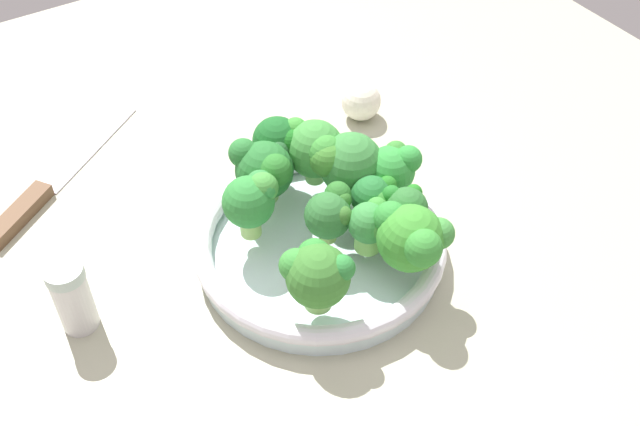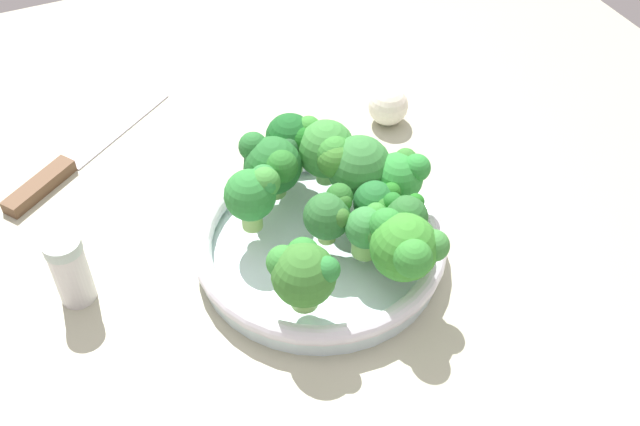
# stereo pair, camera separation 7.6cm
# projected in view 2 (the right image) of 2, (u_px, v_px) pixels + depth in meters

# --- Properties ---
(ground_plane) EXTENTS (1.30, 1.30, 0.03)m
(ground_plane) POSITION_uv_depth(u_px,v_px,m) (291.00, 274.00, 0.81)
(ground_plane) COLOR #AEAF94
(bowl) EXTENTS (0.26, 0.26, 0.04)m
(bowl) POSITION_uv_depth(u_px,v_px,m) (320.00, 245.00, 0.79)
(bowl) COLOR white
(bowl) RESTS_ON ground_plane
(broccoli_floret_0) EXTENTS (0.06, 0.07, 0.07)m
(broccoli_floret_0) POSITION_uv_depth(u_px,v_px,m) (272.00, 165.00, 0.80)
(broccoli_floret_0) COLOR #7FB75C
(broccoli_floret_0) RESTS_ON bowl
(broccoli_floret_1) EXTENTS (0.04, 0.05, 0.06)m
(broccoli_floret_1) POSITION_uv_depth(u_px,v_px,m) (406.00, 218.00, 0.75)
(broccoli_floret_1) COLOR #9FD274
(broccoli_floret_1) RESTS_ON bowl
(broccoli_floret_2) EXTENTS (0.05, 0.04, 0.06)m
(broccoli_floret_2) POSITION_uv_depth(u_px,v_px,m) (368.00, 229.00, 0.74)
(broccoli_floret_2) COLOR #80BE58
(broccoli_floret_2) RESTS_ON bowl
(broccoli_floret_3) EXTENTS (0.06, 0.05, 0.07)m
(broccoli_floret_3) POSITION_uv_depth(u_px,v_px,m) (254.00, 192.00, 0.76)
(broccoli_floret_3) COLOR #A0CF68
(broccoli_floret_3) RESTS_ON bowl
(broccoli_floret_4) EXTENTS (0.06, 0.06, 0.07)m
(broccoli_floret_4) POSITION_uv_depth(u_px,v_px,m) (303.00, 272.00, 0.69)
(broccoli_floret_4) COLOR #94D36C
(broccoli_floret_4) RESTS_ON bowl
(broccoli_floret_5) EXTENTS (0.08, 0.07, 0.07)m
(broccoli_floret_5) POSITION_uv_depth(u_px,v_px,m) (353.00, 165.00, 0.79)
(broccoli_floret_5) COLOR #93CD64
(broccoli_floret_5) RESTS_ON bowl
(broccoli_floret_6) EXTENTS (0.05, 0.06, 0.07)m
(broccoli_floret_6) POSITION_uv_depth(u_px,v_px,m) (291.00, 141.00, 0.82)
(broccoli_floret_6) COLOR #89BD6A
(broccoli_floret_6) RESTS_ON bowl
(broccoli_floret_7) EXTENTS (0.06, 0.05, 0.06)m
(broccoli_floret_7) POSITION_uv_depth(u_px,v_px,m) (330.00, 214.00, 0.75)
(broccoli_floret_7) COLOR #92BE5B
(broccoli_floret_7) RESTS_ON bowl
(broccoli_floret_8) EXTENTS (0.06, 0.07, 0.08)m
(broccoli_floret_8) POSITION_uv_depth(u_px,v_px,m) (326.00, 149.00, 0.81)
(broccoli_floret_8) COLOR #8FD671
(broccoli_floret_8) RESTS_ON bowl
(broccoli_floret_9) EXTENTS (0.07, 0.08, 0.07)m
(broccoli_floret_9) POSITION_uv_depth(u_px,v_px,m) (406.00, 247.00, 0.71)
(broccoli_floret_9) COLOR #93CE60
(broccoli_floret_9) RESTS_ON bowl
(broccoli_floret_10) EXTENTS (0.05, 0.05, 0.05)m
(broccoli_floret_10) POSITION_uv_depth(u_px,v_px,m) (376.00, 203.00, 0.77)
(broccoli_floret_10) COLOR #81B058
(broccoli_floret_10) RESTS_ON bowl
(broccoli_floret_11) EXTENTS (0.06, 0.05, 0.06)m
(broccoli_floret_11) POSITION_uv_depth(u_px,v_px,m) (401.00, 175.00, 0.79)
(broccoli_floret_11) COLOR #9ED169
(broccoli_floret_11) RESTS_ON bowl
(knife) EXTENTS (0.23, 0.17, 0.01)m
(knife) POSITION_uv_depth(u_px,v_px,m) (69.00, 164.00, 0.90)
(knife) COLOR silver
(knife) RESTS_ON ground_plane
(garlic_bulb) EXTENTS (0.05, 0.05, 0.05)m
(garlic_bulb) POSITION_uv_depth(u_px,v_px,m) (388.00, 106.00, 0.95)
(garlic_bulb) COLOR white
(garlic_bulb) RESTS_ON ground_plane
(pepper_shaker) EXTENTS (0.04, 0.04, 0.08)m
(pepper_shaker) POSITION_uv_depth(u_px,v_px,m) (70.00, 270.00, 0.74)
(pepper_shaker) COLOR silver
(pepper_shaker) RESTS_ON ground_plane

